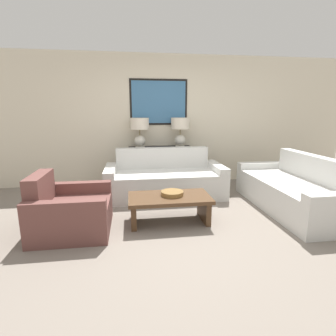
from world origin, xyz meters
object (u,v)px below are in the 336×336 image
at_px(console_table, 160,166).
at_px(armchair_near_back_wall, 70,212).
at_px(table_lamp_left, 140,128).
at_px(coffee_table, 169,203).
at_px(decorative_bowl, 172,193).
at_px(table_lamp_right, 180,128).
at_px(couch_by_side, 294,191).
at_px(couch_by_back_wall, 165,180).

relative_size(console_table, armchair_near_back_wall, 1.36).
bearing_deg(table_lamp_left, coffee_table, -80.27).
distance_m(console_table, decorative_bowl, 1.84).
xyz_separation_m(console_table, table_lamp_right, (0.41, 0.00, 0.78)).
bearing_deg(table_lamp_left, couch_by_side, -35.09).
xyz_separation_m(table_lamp_left, couch_by_side, (2.34, -1.64, -0.90)).
height_order(couch_by_back_wall, decorative_bowl, couch_by_back_wall).
height_order(console_table, couch_by_back_wall, couch_by_back_wall).
bearing_deg(couch_by_side, console_table, 139.59).
height_order(console_table, decorative_bowl, console_table).
relative_size(table_lamp_right, coffee_table, 0.52).
height_order(table_lamp_right, armchair_near_back_wall, table_lamp_right).
height_order(table_lamp_left, couch_by_back_wall, table_lamp_left).
distance_m(table_lamp_left, couch_by_back_wall, 1.20).
relative_size(couch_by_side, decorative_bowl, 6.75).
bearing_deg(table_lamp_left, couch_by_back_wall, -58.89).
distance_m(table_lamp_left, table_lamp_right, 0.82).
bearing_deg(console_table, couch_by_side, -40.41).
relative_size(couch_by_back_wall, couch_by_side, 1.00).
distance_m(console_table, coffee_table, 1.87).
height_order(table_lamp_left, table_lamp_right, same).
height_order(table_lamp_left, armchair_near_back_wall, table_lamp_left).
distance_m(couch_by_side, coffee_table, 2.03).
bearing_deg(armchair_near_back_wall, coffee_table, 4.12).
xyz_separation_m(console_table, armchair_near_back_wall, (-1.40, -1.96, -0.14)).
distance_m(table_lamp_right, couch_by_side, 2.41).
relative_size(console_table, table_lamp_left, 2.18).
bearing_deg(table_lamp_right, table_lamp_left, 180.00).
relative_size(coffee_table, armchair_near_back_wall, 1.20).
relative_size(table_lamp_left, couch_by_side, 0.28).
bearing_deg(couch_by_back_wall, armchair_near_back_wall, -137.51).
bearing_deg(console_table, decorative_bowl, -91.44).
relative_size(console_table, decorative_bowl, 4.09).
bearing_deg(coffee_table, table_lamp_left, 99.73).
xyz_separation_m(table_lamp_left, coffee_table, (0.32, -1.87, -0.91)).
bearing_deg(armchair_near_back_wall, couch_by_side, 5.45).
distance_m(couch_by_back_wall, armchair_near_back_wall, 1.90).
bearing_deg(table_lamp_left, console_table, 0.00).
height_order(decorative_bowl, armchair_near_back_wall, armchair_near_back_wall).
height_order(couch_by_side, coffee_table, couch_by_side).
bearing_deg(couch_by_side, table_lamp_right, 132.78).
distance_m(console_table, armchair_near_back_wall, 2.41).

